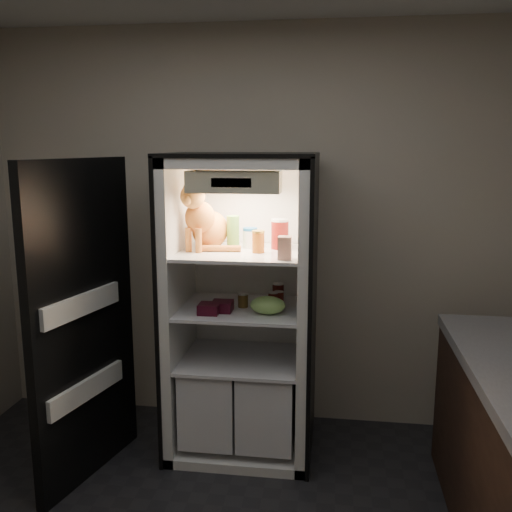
{
  "coord_description": "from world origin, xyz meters",
  "views": [
    {
      "loc": [
        0.57,
        -2.01,
        1.92
      ],
      "look_at": [
        0.09,
        1.32,
        1.26
      ],
      "focal_mm": 40.0,
      "sensor_mm": 36.0,
      "label": 1
    }
  ],
  "objects": [
    {
      "name": "mayo_tub",
      "position": [
        0.04,
        1.44,
        1.35
      ],
      "size": [
        0.09,
        0.09,
        0.13
      ],
      "color": "white",
      "rests_on": "refrigerator"
    },
    {
      "name": "soda_can_c",
      "position": [
        0.2,
        1.28,
        0.99
      ],
      "size": [
        0.06,
        0.06,
        0.11
      ],
      "color": "black",
      "rests_on": "refrigerator"
    },
    {
      "name": "soda_can_b",
      "position": [
        0.23,
        1.32,
        0.99
      ],
      "size": [
        0.06,
        0.06,
        0.11
      ],
      "color": "black",
      "rests_on": "refrigerator"
    },
    {
      "name": "fridge_door",
      "position": [
        -0.84,
        0.92,
        0.91
      ],
      "size": [
        0.26,
        0.86,
        1.85
      ],
      "rotation": [
        0.0,
        0.0,
        -0.24
      ],
      "color": "black",
      "rests_on": "floor"
    },
    {
      "name": "refrigerator",
      "position": [
        0.0,
        1.38,
        0.79
      ],
      "size": [
        0.9,
        0.72,
        1.88
      ],
      "color": "white",
      "rests_on": "floor"
    },
    {
      "name": "pepper_jar",
      "position": [
        0.22,
        1.44,
        1.38
      ],
      "size": [
        0.11,
        0.11,
        0.18
      ],
      "color": "maroon",
      "rests_on": "refrigerator"
    },
    {
      "name": "condiment_jar",
      "position": [
        0.01,
        1.32,
        0.98
      ],
      "size": [
        0.06,
        0.06,
        0.09
      ],
      "color": "brown",
      "rests_on": "refrigerator"
    },
    {
      "name": "salsa_jar",
      "position": [
        0.11,
        1.29,
        1.36
      ],
      "size": [
        0.08,
        0.08,
        0.13
      ],
      "color": "maroon",
      "rests_on": "refrigerator"
    },
    {
      "name": "grape_bag",
      "position": [
        0.18,
        1.2,
        0.99
      ],
      "size": [
        0.21,
        0.15,
        0.1
      ],
      "primitive_type": "ellipsoid",
      "color": "#7CAC50",
      "rests_on": "refrigerator"
    },
    {
      "name": "room_shell",
      "position": [
        0.0,
        0.0,
        1.62
      ],
      "size": [
        3.6,
        3.6,
        3.6
      ],
      "color": "white",
      "rests_on": "floor"
    },
    {
      "name": "berry_box_left",
      "position": [
        -0.16,
        1.16,
        0.97
      ],
      "size": [
        0.12,
        0.12,
        0.06
      ],
      "primitive_type": "cube",
      "color": "#450B1A",
      "rests_on": "refrigerator"
    },
    {
      "name": "cream_carton",
      "position": [
        0.29,
        1.11,
        1.35
      ],
      "size": [
        0.08,
        0.08,
        0.13
      ],
      "primitive_type": "cube",
      "color": "white",
      "rests_on": "refrigerator"
    },
    {
      "name": "soda_can_a",
      "position": [
        0.22,
        1.41,
        1.01
      ],
      "size": [
        0.07,
        0.07,
        0.13
      ],
      "color": "black",
      "rests_on": "refrigerator"
    },
    {
      "name": "parmesan_shaker",
      "position": [
        -0.06,
        1.4,
        1.39
      ],
      "size": [
        0.08,
        0.08,
        0.2
      ],
      "color": "#228034",
      "rests_on": "refrigerator"
    },
    {
      "name": "berry_box_right",
      "position": [
        -0.1,
        1.22,
        0.97
      ],
      "size": [
        0.12,
        0.12,
        0.06
      ],
      "primitive_type": "cube",
      "color": "#450B1A",
      "rests_on": "refrigerator"
    },
    {
      "name": "tabby_cat",
      "position": [
        -0.23,
        1.37,
        1.46
      ],
      "size": [
        0.37,
        0.44,
        0.45
      ],
      "rotation": [
        0.0,
        0.0,
        -0.35
      ],
      "color": "#C06118",
      "rests_on": "refrigerator"
    }
  ]
}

